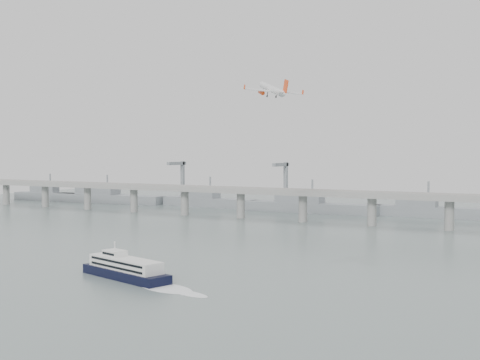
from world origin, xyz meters
The scene contains 5 objects.
ground centered at (0.00, 0.00, 0.00)m, with size 900.00×900.00×0.00m, color slate.
bridge centered at (-1.15, 200.00, 17.65)m, with size 800.00×22.00×23.90m.
distant_fleet centered at (-155.36, 265.08, 6.22)m, with size 453.00×60.90×40.00m.
ferry centered at (-10.60, -18.42, 3.79)m, with size 72.50×27.76×13.96m.
airliner centered at (-5.34, 101.22, 83.46)m, with size 32.10×30.52×13.10m.
Camera 1 is at (149.95, -214.53, 50.14)m, focal length 48.00 mm.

